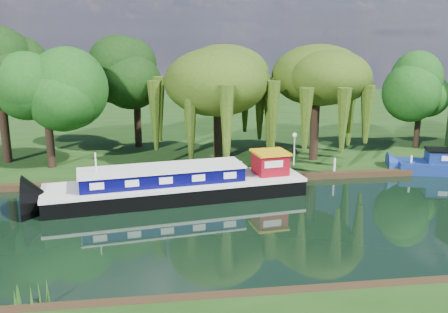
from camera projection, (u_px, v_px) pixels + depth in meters
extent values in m
plane|color=black|center=(334.00, 220.00, 28.49)|extent=(120.00, 120.00, 0.00)
cube|color=black|center=(238.00, 118.00, 61.13)|extent=(120.00, 52.00, 0.45)
cube|color=black|center=(177.00, 192.00, 32.15)|extent=(16.86, 6.10, 1.10)
cube|color=silver|center=(177.00, 183.00, 31.99)|extent=(16.96, 6.19, 0.20)
cube|color=#05043D|center=(162.00, 175.00, 31.61)|extent=(10.51, 4.14, 0.87)
cube|color=silver|center=(162.00, 168.00, 31.49)|extent=(10.72, 4.35, 0.11)
cube|color=maroon|center=(270.00, 163.00, 33.55)|extent=(2.30, 2.30, 1.37)
cube|color=#C9990E|center=(270.00, 152.00, 33.37)|extent=(2.56, 2.56, 0.15)
cylinder|color=silver|center=(96.00, 170.00, 30.35)|extent=(0.09, 0.09, 2.20)
cube|color=silver|center=(447.00, 159.00, 36.83)|extent=(0.67, 0.25, 0.37)
imported|color=maroon|center=(170.00, 189.00, 34.07)|extent=(2.81, 2.04, 0.57)
cylinder|color=black|center=(218.00, 129.00, 39.34)|extent=(0.66, 0.66, 5.13)
ellipsoid|color=#253E0D|center=(218.00, 82.00, 38.44)|extent=(7.16, 7.16, 4.63)
cylinder|color=black|center=(314.00, 129.00, 39.69)|extent=(0.70, 0.70, 4.93)
ellipsoid|color=#253E0D|center=(316.00, 84.00, 38.83)|extent=(6.74, 6.74, 4.35)
cylinder|color=black|center=(49.00, 125.00, 37.26)|extent=(0.64, 0.64, 6.55)
ellipsoid|color=#113E0F|center=(46.00, 89.00, 36.61)|extent=(5.36, 5.36, 5.36)
cylinder|color=black|center=(3.00, 116.00, 38.63)|extent=(0.68, 0.68, 7.33)
cylinder|color=black|center=(137.00, 109.00, 44.09)|extent=(0.64, 0.64, 6.81)
ellipsoid|color=black|center=(136.00, 77.00, 43.42)|extent=(5.44, 5.44, 5.44)
cylinder|color=black|center=(418.00, 116.00, 43.98)|extent=(0.51, 0.51, 5.55)
ellipsoid|color=#113E0F|center=(421.00, 91.00, 43.44)|extent=(4.44, 4.44, 4.44)
cylinder|color=silver|center=(294.00, 151.00, 38.28)|extent=(0.10, 0.10, 2.20)
sphere|color=white|center=(295.00, 135.00, 37.97)|extent=(0.36, 0.36, 0.36)
cylinder|color=silver|center=(157.00, 171.00, 35.03)|extent=(0.16, 0.16, 1.00)
cylinder|color=silver|center=(241.00, 168.00, 35.82)|extent=(0.16, 0.16, 1.00)
cylinder|color=silver|center=(335.00, 165.00, 36.73)|extent=(0.16, 0.16, 1.00)
cylinder|color=silver|center=(411.00, 162.00, 37.52)|extent=(0.16, 0.16, 1.00)
cone|color=#1E4211|center=(28.00, 297.00, 19.09)|extent=(1.20, 1.20, 1.10)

